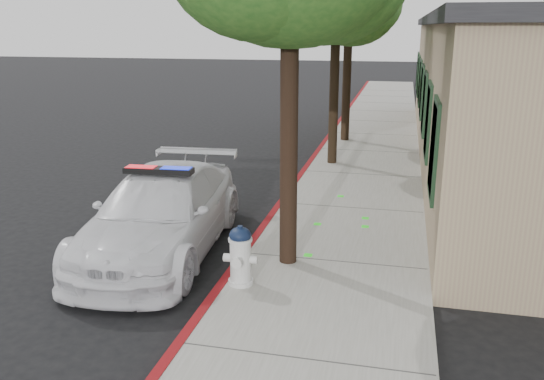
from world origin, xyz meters
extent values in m
plane|color=black|center=(0.00, 0.00, 0.00)|extent=(120.00, 120.00, 0.00)
cube|color=gray|center=(1.60, 3.00, 0.07)|extent=(3.20, 60.00, 0.15)
cube|color=maroon|center=(0.06, 3.00, 0.08)|extent=(0.14, 60.00, 0.16)
cube|color=black|center=(3.17, 1.00, 1.95)|extent=(0.08, 1.48, 1.68)
cube|color=black|center=(3.17, 4.00, 1.95)|extent=(0.08, 1.48, 1.68)
cube|color=black|center=(3.17, 7.00, 1.95)|extent=(0.08, 1.48, 1.68)
cube|color=black|center=(3.17, 10.00, 1.95)|extent=(0.08, 1.48, 1.68)
cube|color=black|center=(3.17, 13.00, 1.95)|extent=(0.08, 1.48, 1.68)
cube|color=black|center=(3.17, 16.00, 1.95)|extent=(0.08, 1.48, 1.68)
cube|color=black|center=(3.17, 19.00, 1.95)|extent=(0.08, 1.48, 1.68)
imported|color=silver|center=(-1.49, 0.08, 0.73)|extent=(2.42, 5.20, 1.47)
cube|color=black|center=(-1.49, 0.08, 1.53)|extent=(1.22, 0.37, 0.10)
cube|color=red|center=(-1.81, 0.05, 1.53)|extent=(0.54, 0.28, 0.11)
cube|color=#0D1FDE|center=(-1.17, 0.10, 1.53)|extent=(0.54, 0.28, 0.11)
cylinder|color=silver|center=(0.35, -1.19, 0.18)|extent=(0.39, 0.39, 0.07)
cylinder|color=silver|center=(0.35, -1.19, 0.53)|extent=(0.32, 0.32, 0.63)
cylinder|color=silver|center=(0.35, -1.19, 0.87)|extent=(0.37, 0.37, 0.05)
ellipsoid|color=black|center=(0.35, -1.19, 0.94)|extent=(0.33, 0.33, 0.25)
cylinder|color=black|center=(0.35, -1.19, 1.05)|extent=(0.08, 0.08, 0.07)
cylinder|color=silver|center=(0.16, -1.20, 0.56)|extent=(0.14, 0.13, 0.13)
cylinder|color=silver|center=(0.54, -1.19, 0.56)|extent=(0.14, 0.13, 0.13)
cylinder|color=silver|center=(0.36, -1.39, 0.59)|extent=(0.17, 0.14, 0.16)
cylinder|color=black|center=(0.88, -0.17, 2.13)|extent=(0.29, 0.29, 3.97)
cylinder|color=black|center=(0.70, 7.15, 2.01)|extent=(0.26, 0.26, 3.72)
ellipsoid|color=#1E591B|center=(1.10, 7.45, 4.47)|extent=(2.51, 2.51, 2.13)
ellipsoid|color=#1E591B|center=(0.30, 6.95, 4.57)|extent=(2.41, 2.41, 2.05)
cylinder|color=black|center=(0.70, 10.68, 2.06)|extent=(0.28, 0.28, 3.82)
ellipsoid|color=#2E5C1C|center=(1.15, 11.06, 4.62)|extent=(2.51, 2.51, 2.13)
ellipsoid|color=#2E5C1C|center=(0.49, 10.27, 4.73)|extent=(2.62, 2.62, 2.23)
camera|label=1|loc=(2.61, -8.85, 3.96)|focal=37.43mm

